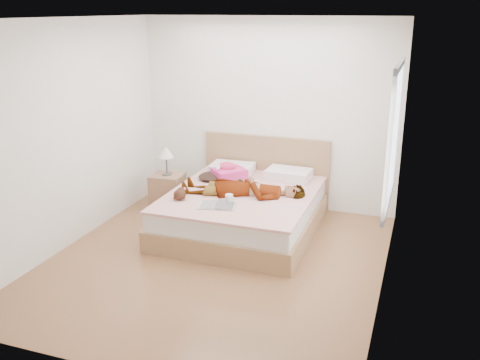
{
  "coord_description": "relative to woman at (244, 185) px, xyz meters",
  "views": [
    {
      "loc": [
        2.04,
        -4.98,
        2.69
      ],
      "look_at": [
        0.0,
        0.85,
        0.7
      ],
      "focal_mm": 40.0,
      "sensor_mm": 36.0,
      "label": 1
    }
  ],
  "objects": [
    {
      "name": "ground",
      "position": [
        -0.03,
        -0.92,
        -0.61
      ],
      "size": [
        4.0,
        4.0,
        0.0
      ],
      "primitive_type": "plane",
      "color": "#522F19",
      "rests_on": "ground"
    },
    {
      "name": "woman",
      "position": [
        0.0,
        0.0,
        0.0
      ],
      "size": [
        1.6,
        0.83,
        0.21
      ],
      "primitive_type": "imported",
      "rotation": [
        0.0,
        0.0,
        -1.39
      ],
      "color": "white",
      "rests_on": "bed"
    },
    {
      "name": "hair",
      "position": [
        -0.57,
        0.45,
        -0.07
      ],
      "size": [
        0.54,
        0.6,
        0.07
      ],
      "primitive_type": "ellipsoid",
      "rotation": [
        0.0,
        0.0,
        -0.35
      ],
      "color": "black",
      "rests_on": "bed"
    },
    {
      "name": "phone",
      "position": [
        -0.5,
        0.4,
        0.07
      ],
      "size": [
        0.06,
        0.1,
        0.05
      ],
      "primitive_type": "cube",
      "rotation": [
        0.44,
        0.0,
        0.18
      ],
      "color": "silver",
      "rests_on": "bed"
    },
    {
      "name": "room_shell",
      "position": [
        1.74,
        -0.62,
        0.89
      ],
      "size": [
        4.0,
        4.0,
        4.0
      ],
      "color": "white",
      "rests_on": "ground"
    },
    {
      "name": "bed",
      "position": [
        -0.03,
        0.12,
        -0.34
      ],
      "size": [
        1.8,
        2.08,
        1.0
      ],
      "color": "#8A603F",
      "rests_on": "ground"
    },
    {
      "name": "towel",
      "position": [
        -0.39,
        0.51,
        -0.02
      ],
      "size": [
        0.52,
        0.52,
        0.22
      ],
      "color": "#D43988",
      "rests_on": "bed"
    },
    {
      "name": "magazine",
      "position": [
        -0.15,
        -0.53,
        -0.1
      ],
      "size": [
        0.48,
        0.37,
        0.03
      ],
      "color": "silver",
      "rests_on": "bed"
    },
    {
      "name": "coffee_mug",
      "position": [
        -0.05,
        -0.39,
        -0.05
      ],
      "size": [
        0.14,
        0.12,
        0.11
      ],
      "color": "silver",
      "rests_on": "bed"
    },
    {
      "name": "plush_toy",
      "position": [
        -0.66,
        -0.45,
        -0.04
      ],
      "size": [
        0.19,
        0.25,
        0.13
      ],
      "color": "black",
      "rests_on": "bed"
    },
    {
      "name": "nightstand",
      "position": [
        -1.24,
        0.36,
        -0.31
      ],
      "size": [
        0.45,
        0.4,
        0.91
      ],
      "color": "brown",
      "rests_on": "ground"
    }
  ]
}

